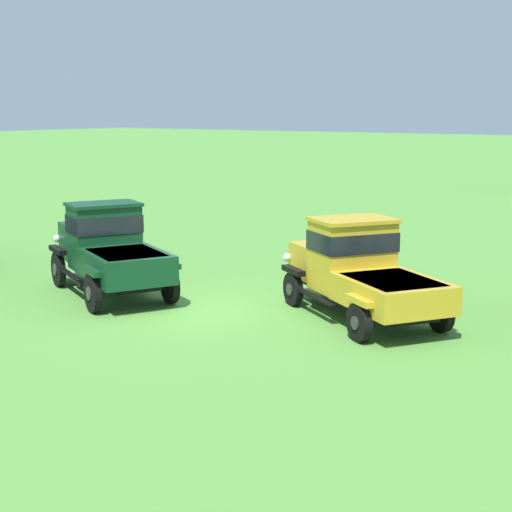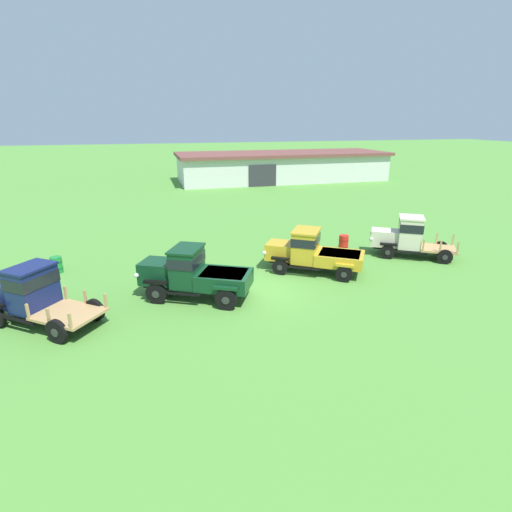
{
  "view_description": "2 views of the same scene",
  "coord_description": "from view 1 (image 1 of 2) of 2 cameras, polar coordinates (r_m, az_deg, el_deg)",
  "views": [
    {
      "loc": [
        10.9,
        -13.22,
        4.44
      ],
      "look_at": [
        0.52,
        1.77,
        1.0
      ],
      "focal_mm": 55.0,
      "sensor_mm": 36.0,
      "label": 1
    },
    {
      "loc": [
        -4.31,
        -15.57,
        7.16
      ],
      "look_at": [
        0.52,
        1.77,
        1.0
      ],
      "focal_mm": 28.0,
      "sensor_mm": 36.0,
      "label": 2
    }
  ],
  "objects": [
    {
      "name": "ground_plane",
      "position": [
        17.7,
        -4.67,
        -3.88
      ],
      "size": [
        240.0,
        240.0,
        0.0
      ],
      "primitive_type": "plane",
      "color": "#518E38"
    },
    {
      "name": "vintage_truck_second_in_line",
      "position": [
        19.32,
        -10.72,
        0.56
      ],
      "size": [
        4.92,
        3.59,
        2.19
      ],
      "color": "black",
      "rests_on": "ground"
    },
    {
      "name": "vintage_truck_midrow_center",
      "position": [
        17.02,
        7.46,
        -0.93
      ],
      "size": [
        4.89,
        3.99,
        2.1
      ],
      "color": "black",
      "rests_on": "ground"
    },
    {
      "name": "oil_drum_near_fence",
      "position": [
        27.0,
        -12.78,
        1.83
      ],
      "size": [
        0.56,
        0.56,
        0.82
      ],
      "color": "#1E7F33",
      "rests_on": "ground"
    }
  ]
}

